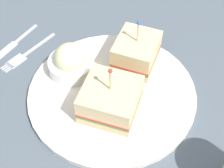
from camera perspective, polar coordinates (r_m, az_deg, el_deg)
The scene contains 7 objects.
ground_plane at distance 59.65cm, azimuth 0.00°, elevation -2.47°, with size 95.74×95.74×2.00cm, color #4C5660.
plate at distance 58.46cm, azimuth 0.00°, elevation -1.57°, with size 29.28×29.28×1.00cm, color silver.
sandwich_half_front at distance 60.80cm, azimuth 4.18°, elevation 5.47°, with size 10.27×10.77×9.89cm.
sandwich_half_back at distance 53.64cm, azimuth -0.26°, elevation -2.65°, with size 11.70×11.69×9.85cm.
coleslaw_bowl at distance 60.14cm, azimuth -7.03°, elevation 3.75°, with size 8.23×8.23×5.92cm.
fork at distance 67.34cm, azimuth -14.88°, elevation 4.73°, with size 10.45×9.92×0.35cm.
knife at distance 70.06cm, azimuth -16.85°, elevation 6.31°, with size 9.39×10.91×0.35cm.
Camera 1 is at (4.66, 35.96, 46.36)cm, focal length 53.48 mm.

